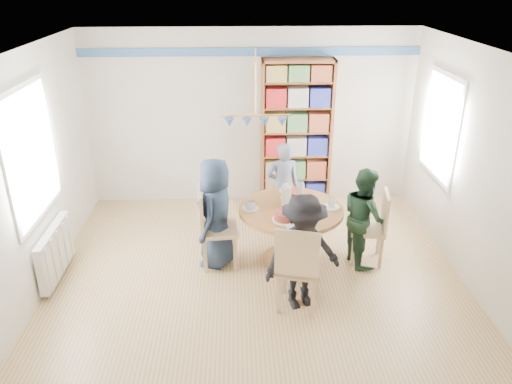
{
  "coord_description": "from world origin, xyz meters",
  "views": [
    {
      "loc": [
        -0.21,
        -4.96,
        3.46
      ],
      "look_at": [
        0.0,
        0.4,
        1.05
      ],
      "focal_mm": 35.0,
      "sensor_mm": 36.0,
      "label": 1
    }
  ],
  "objects_px": {
    "chair_right": "(375,224)",
    "bookshelf": "(296,135)",
    "person_far": "(283,186)",
    "person_near": "(303,253)",
    "person_left": "(216,213)",
    "dining_table": "(291,222)",
    "chair_left": "(211,224)",
    "radiator": "(56,252)",
    "chair_far": "(281,191)",
    "person_right": "(364,216)",
    "chair_near": "(298,265)"
  },
  "relations": [
    {
      "from": "chair_right",
      "to": "bookshelf",
      "type": "xyz_separation_m",
      "value": [
        -0.81,
        1.82,
        0.59
      ]
    },
    {
      "from": "chair_right",
      "to": "person_near",
      "type": "relative_size",
      "value": 0.71
    },
    {
      "from": "chair_right",
      "to": "person_far",
      "type": "distance_m",
      "value": 1.45
    },
    {
      "from": "chair_right",
      "to": "chair_far",
      "type": "relative_size",
      "value": 1.04
    },
    {
      "from": "dining_table",
      "to": "chair_right",
      "type": "bearing_deg",
      "value": -2.22
    },
    {
      "from": "radiator",
      "to": "person_right",
      "type": "distance_m",
      "value": 3.78
    },
    {
      "from": "person_far",
      "to": "bookshelf",
      "type": "bearing_deg",
      "value": -114.9
    },
    {
      "from": "chair_right",
      "to": "chair_near",
      "type": "xyz_separation_m",
      "value": [
        -1.08,
        -0.98,
        0.05
      ]
    },
    {
      "from": "person_near",
      "to": "chair_far",
      "type": "bearing_deg",
      "value": 73.49
    },
    {
      "from": "person_left",
      "to": "person_right",
      "type": "bearing_deg",
      "value": 104.53
    },
    {
      "from": "chair_left",
      "to": "person_far",
      "type": "height_order",
      "value": "person_far"
    },
    {
      "from": "chair_right",
      "to": "chair_far",
      "type": "xyz_separation_m",
      "value": [
        -1.08,
        1.1,
        -0.02
      ]
    },
    {
      "from": "radiator",
      "to": "chair_left",
      "type": "relative_size",
      "value": 0.97
    },
    {
      "from": "chair_near",
      "to": "person_near",
      "type": "relative_size",
      "value": 0.78
    },
    {
      "from": "dining_table",
      "to": "person_near",
      "type": "relative_size",
      "value": 0.97
    },
    {
      "from": "chair_far",
      "to": "chair_near",
      "type": "bearing_deg",
      "value": -90.05
    },
    {
      "from": "chair_left",
      "to": "chair_far",
      "type": "distance_m",
      "value": 1.47
    },
    {
      "from": "radiator",
      "to": "bookshelf",
      "type": "bearing_deg",
      "value": 33.28
    },
    {
      "from": "radiator",
      "to": "person_left",
      "type": "distance_m",
      "value": 1.98
    },
    {
      "from": "dining_table",
      "to": "chair_far",
      "type": "bearing_deg",
      "value": 91.31
    },
    {
      "from": "bookshelf",
      "to": "person_far",
      "type": "bearing_deg",
      "value": -107.43
    },
    {
      "from": "radiator",
      "to": "person_far",
      "type": "height_order",
      "value": "person_far"
    },
    {
      "from": "chair_near",
      "to": "person_right",
      "type": "bearing_deg",
      "value": 46.39
    },
    {
      "from": "person_left",
      "to": "person_far",
      "type": "height_order",
      "value": "person_left"
    },
    {
      "from": "dining_table",
      "to": "bookshelf",
      "type": "bearing_deg",
      "value": 81.91
    },
    {
      "from": "chair_far",
      "to": "dining_table",
      "type": "bearing_deg",
      "value": -88.69
    },
    {
      "from": "person_right",
      "to": "dining_table",
      "type": "bearing_deg",
      "value": 76.23
    },
    {
      "from": "radiator",
      "to": "bookshelf",
      "type": "height_order",
      "value": "bookshelf"
    },
    {
      "from": "radiator",
      "to": "chair_far",
      "type": "distance_m",
      "value": 3.13
    },
    {
      "from": "chair_left",
      "to": "person_near",
      "type": "height_order",
      "value": "person_near"
    },
    {
      "from": "chair_left",
      "to": "person_far",
      "type": "xyz_separation_m",
      "value": [
        0.97,
        0.96,
        0.08
      ]
    },
    {
      "from": "dining_table",
      "to": "chair_near",
      "type": "xyz_separation_m",
      "value": [
        -0.03,
        -1.02,
        0.02
      ]
    },
    {
      "from": "person_far",
      "to": "person_near",
      "type": "xyz_separation_m",
      "value": [
        0.05,
        -1.85,
        0.03
      ]
    },
    {
      "from": "chair_far",
      "to": "person_far",
      "type": "bearing_deg",
      "value": -87.36
    },
    {
      "from": "person_far",
      "to": "person_near",
      "type": "distance_m",
      "value": 1.85
    },
    {
      "from": "radiator",
      "to": "person_left",
      "type": "xyz_separation_m",
      "value": [
        1.93,
        0.26,
        0.35
      ]
    },
    {
      "from": "dining_table",
      "to": "chair_far",
      "type": "distance_m",
      "value": 1.06
    },
    {
      "from": "chair_right",
      "to": "person_far",
      "type": "height_order",
      "value": "person_far"
    },
    {
      "from": "chair_left",
      "to": "chair_near",
      "type": "height_order",
      "value": "chair_near"
    },
    {
      "from": "chair_left",
      "to": "person_right",
      "type": "relative_size",
      "value": 0.81
    },
    {
      "from": "person_right",
      "to": "chair_left",
      "type": "bearing_deg",
      "value": 78.87
    },
    {
      "from": "person_near",
      "to": "person_left",
      "type": "bearing_deg",
      "value": 117.84
    },
    {
      "from": "radiator",
      "to": "chair_right",
      "type": "bearing_deg",
      "value": 3.23
    },
    {
      "from": "person_left",
      "to": "bookshelf",
      "type": "xyz_separation_m",
      "value": [
        1.18,
        1.78,
        0.41
      ]
    },
    {
      "from": "person_right",
      "to": "bookshelf",
      "type": "relative_size",
      "value": 0.56
    },
    {
      "from": "chair_left",
      "to": "person_right",
      "type": "distance_m",
      "value": 1.9
    },
    {
      "from": "person_right",
      "to": "person_near",
      "type": "height_order",
      "value": "person_near"
    },
    {
      "from": "person_right",
      "to": "person_far",
      "type": "xyz_separation_m",
      "value": [
        -0.93,
        0.96,
        0.01
      ]
    },
    {
      "from": "dining_table",
      "to": "person_far",
      "type": "distance_m",
      "value": 0.92
    },
    {
      "from": "person_near",
      "to": "chair_left",
      "type": "bearing_deg",
      "value": 120.77
    }
  ]
}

